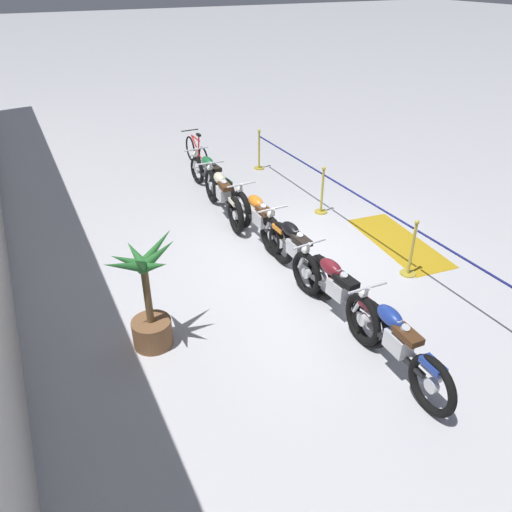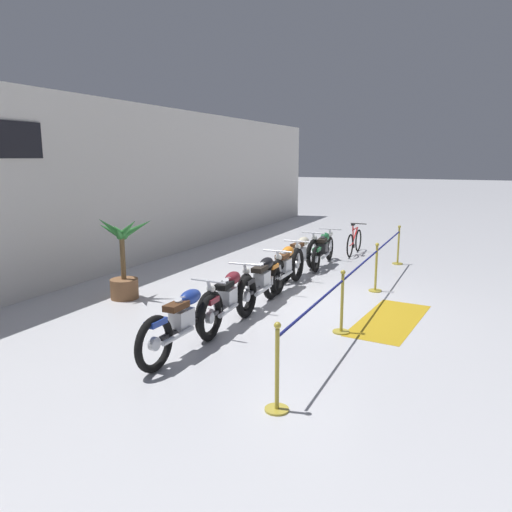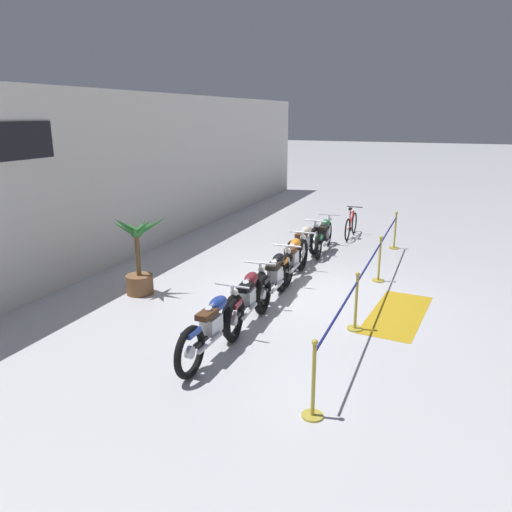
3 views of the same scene
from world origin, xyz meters
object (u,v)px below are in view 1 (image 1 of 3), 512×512
(motorcycle_blue_0, at_px, (395,343))
(motorcycle_black_2, at_px, (295,250))
(motorcycle_orange_3, at_px, (260,221))
(potted_palm_left_of_row, at_px, (148,301))
(stanchion_mid_left, at_px, (411,257))
(stanchion_far_left, at_px, (407,234))
(stanchion_far_right, at_px, (259,156))
(motorcycle_green_5, at_px, (211,176))
(bicycle, at_px, (197,153))
(floor_banner, at_px, (399,242))
(motorcycle_maroon_1, at_px, (336,290))
(stanchion_mid_right, at_px, (322,197))
(motorcycle_cream_4, at_px, (223,195))

(motorcycle_blue_0, xyz_separation_m, motorcycle_black_2, (2.70, -0.08, -0.02))
(motorcycle_blue_0, relative_size, motorcycle_orange_3, 0.91)
(potted_palm_left_of_row, bearing_deg, stanchion_mid_left, -92.06)
(motorcycle_orange_3, distance_m, stanchion_far_left, 2.72)
(motorcycle_blue_0, xyz_separation_m, stanchion_far_right, (7.66, -1.86, -0.13))
(motorcycle_green_5, bearing_deg, motorcycle_orange_3, 178.74)
(motorcycle_blue_0, bearing_deg, bicycle, -3.07)
(stanchion_far_left, bearing_deg, bicycle, 12.01)
(motorcycle_black_2, distance_m, floor_banner, 2.46)
(motorcycle_maroon_1, xyz_separation_m, motorcycle_green_5, (5.26, -0.08, -0.01))
(stanchion_mid_right, bearing_deg, motorcycle_orange_3, 109.53)
(motorcycle_maroon_1, xyz_separation_m, potted_palm_left_of_row, (0.59, 2.70, 0.26))
(motorcycle_cream_4, bearing_deg, stanchion_mid_right, -111.85)
(motorcycle_green_5, distance_m, stanchion_far_left, 4.98)
(motorcycle_black_2, distance_m, motorcycle_green_5, 3.92)
(stanchion_mid_left, xyz_separation_m, stanchion_mid_right, (2.82, 0.00, 0.00))
(motorcycle_black_2, xyz_separation_m, floor_banner, (0.08, -2.41, -0.47))
(motorcycle_orange_3, xyz_separation_m, motorcycle_cream_4, (1.44, 0.16, -0.00))
(motorcycle_black_2, relative_size, motorcycle_orange_3, 0.99)
(bicycle, height_order, stanchion_far_left, stanchion_far_left)
(stanchion_far_right, bearing_deg, motorcycle_blue_0, 166.32)
(motorcycle_black_2, xyz_separation_m, stanchion_mid_right, (1.92, -1.79, -0.12))
(motorcycle_maroon_1, height_order, stanchion_far_left, stanchion_far_left)
(motorcycle_cream_4, xyz_separation_m, motorcycle_green_5, (1.21, -0.22, -0.01))
(stanchion_mid_left, bearing_deg, motorcycle_orange_3, 39.95)
(stanchion_far_left, relative_size, floor_banner, 3.64)
(motorcycle_black_2, relative_size, motorcycle_cream_4, 0.99)
(stanchion_far_left, distance_m, stanchion_mid_right, 2.67)
(motorcycle_green_5, bearing_deg, stanchion_mid_right, -138.63)
(stanchion_mid_left, relative_size, stanchion_far_right, 1.00)
(floor_banner, bearing_deg, stanchion_mid_left, 153.10)
(motorcycle_green_5, distance_m, stanchion_mid_left, 5.14)
(motorcycle_black_2, height_order, motorcycle_cream_4, motorcycle_cream_4)
(motorcycle_cream_4, xyz_separation_m, bicycle, (3.16, -0.58, -0.11))
(motorcycle_black_2, bearing_deg, floor_banner, -88.19)
(potted_palm_left_of_row, bearing_deg, stanchion_far_left, -89.83)
(motorcycle_orange_3, distance_m, potted_palm_left_of_row, 3.39)
(potted_palm_left_of_row, height_order, floor_banner, potted_palm_left_of_row)
(bicycle, bearing_deg, stanchion_mid_right, -160.46)
(stanchion_mid_left, bearing_deg, stanchion_mid_right, 0.00)
(motorcycle_maroon_1, xyz_separation_m, stanchion_far_left, (0.61, -1.84, 0.24))
(motorcycle_blue_0, bearing_deg, stanchion_far_right, -13.68)
(stanchion_mid_right, bearing_deg, stanchion_far_left, 180.00)
(motorcycle_cream_4, xyz_separation_m, potted_palm_left_of_row, (-3.46, 2.56, 0.26))
(motorcycle_black_2, bearing_deg, bicycle, -3.74)
(potted_palm_left_of_row, bearing_deg, stanchion_mid_right, -59.64)
(motorcycle_green_5, distance_m, stanchion_mid_right, 2.67)
(bicycle, bearing_deg, motorcycle_green_5, 169.52)
(potted_palm_left_of_row, xyz_separation_m, stanchion_far_left, (0.01, -4.54, -0.02))
(motorcycle_maroon_1, distance_m, bicycle, 7.22)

